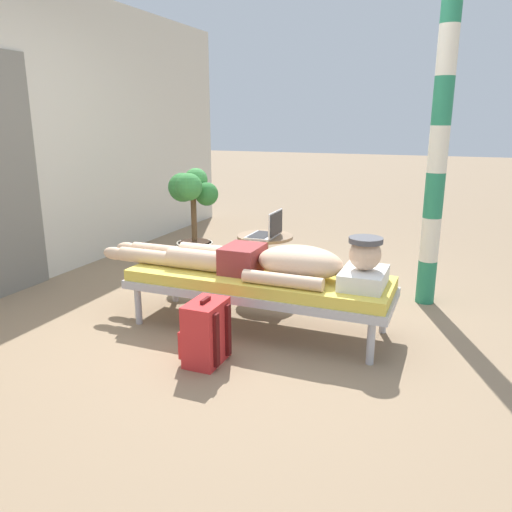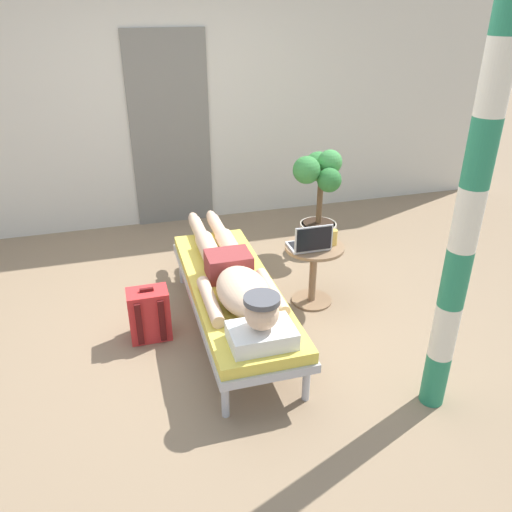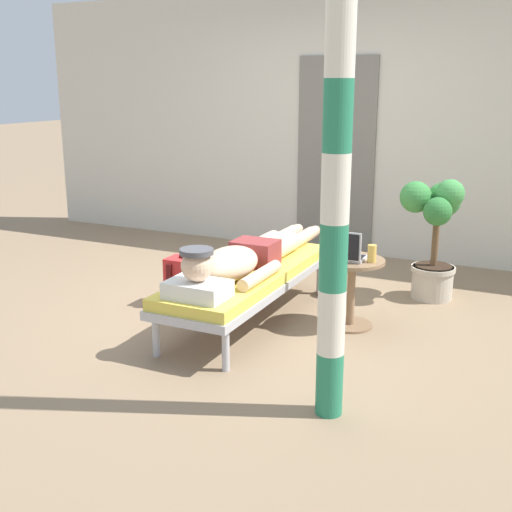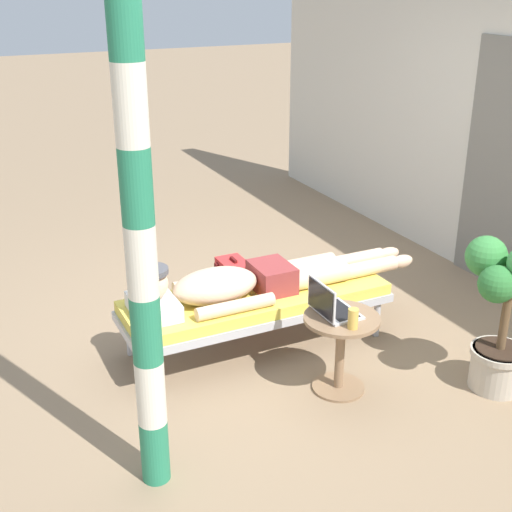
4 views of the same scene
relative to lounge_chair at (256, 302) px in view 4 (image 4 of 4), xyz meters
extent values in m
plane|color=#8C7256|center=(-0.11, 0.17, -0.35)|extent=(40.00, 40.00, 0.00)
cube|color=slate|center=(-0.10, 2.30, 0.67)|extent=(0.84, 0.03, 2.04)
cylinder|color=#B7B7BC|center=(-0.26, 0.86, -0.21)|extent=(0.05, 0.05, 0.28)
cylinder|color=#B7B7BC|center=(0.26, 0.86, -0.21)|extent=(0.05, 0.05, 0.28)
cylinder|color=#B7B7BC|center=(-0.26, -0.86, -0.21)|extent=(0.05, 0.05, 0.28)
cylinder|color=#B7B7BC|center=(0.26, -0.86, -0.21)|extent=(0.05, 0.05, 0.28)
cube|color=#B7B7BC|center=(0.00, 0.00, -0.04)|extent=(0.63, 1.92, 0.06)
cube|color=#E5CC4C|center=(0.00, 0.00, 0.03)|extent=(0.60, 1.88, 0.08)
cube|color=white|center=(0.00, -0.75, 0.13)|extent=(0.40, 0.28, 0.11)
sphere|color=beige|center=(0.00, -0.75, 0.29)|extent=(0.21, 0.21, 0.21)
cylinder|color=#4C4C51|center=(0.00, -0.75, 0.38)|extent=(0.22, 0.22, 0.03)
ellipsoid|color=beige|center=(0.00, -0.31, 0.19)|extent=(0.35, 0.60, 0.23)
cylinder|color=beige|center=(-0.22, -0.26, 0.12)|extent=(0.09, 0.55, 0.09)
cylinder|color=beige|center=(0.22, -0.26, 0.12)|extent=(0.09, 0.55, 0.09)
cube|color=maroon|center=(0.00, 0.12, 0.17)|extent=(0.33, 0.26, 0.19)
cylinder|color=beige|center=(-0.08, 0.46, 0.15)|extent=(0.15, 0.42, 0.15)
cylinder|color=beige|center=(-0.08, 0.89, 0.13)|extent=(0.11, 0.44, 0.11)
ellipsoid|color=beige|center=(-0.08, 1.18, 0.12)|extent=(0.09, 0.20, 0.10)
cylinder|color=beige|center=(0.09, 0.46, 0.15)|extent=(0.15, 0.42, 0.15)
cylinder|color=beige|center=(0.09, 0.89, 0.13)|extent=(0.11, 0.44, 0.11)
ellipsoid|color=beige|center=(0.09, 1.18, 0.12)|extent=(0.09, 0.20, 0.10)
cylinder|color=#8C6B4C|center=(0.74, 0.23, -0.34)|extent=(0.34, 0.34, 0.02)
cylinder|color=#8C6B4C|center=(0.74, 0.23, -0.09)|extent=(0.06, 0.06, 0.48)
cylinder|color=#8C6B4C|center=(0.74, 0.23, 0.17)|extent=(0.48, 0.48, 0.02)
cube|color=silver|center=(0.68, 0.23, 0.19)|extent=(0.31, 0.22, 0.02)
cube|color=black|center=(0.68, 0.24, 0.20)|extent=(0.27, 0.15, 0.00)
cube|color=silver|center=(0.68, 0.12, 0.30)|extent=(0.31, 0.01, 0.21)
cube|color=black|center=(0.68, 0.11, 0.30)|extent=(0.29, 0.00, 0.19)
cylinder|color=gold|center=(0.89, 0.21, 0.24)|extent=(0.06, 0.06, 0.13)
cube|color=red|center=(-0.62, 0.10, -0.15)|extent=(0.30, 0.20, 0.40)
cube|color=red|center=(-0.62, 0.22, -0.22)|extent=(0.22, 0.04, 0.18)
cube|color=#531212|center=(-0.70, -0.01, -0.15)|extent=(0.04, 0.02, 0.34)
cube|color=#531212|center=(-0.54, -0.01, -0.15)|extent=(0.04, 0.02, 0.34)
cube|color=#531212|center=(-0.62, 0.10, 0.07)|extent=(0.10, 0.02, 0.02)
cylinder|color=#BFB29E|center=(1.16, 1.16, -0.21)|extent=(0.34, 0.34, 0.28)
cylinder|color=#BFB29E|center=(1.16, 1.16, -0.09)|extent=(0.37, 0.37, 0.04)
cylinder|color=#332319|center=(1.16, 1.16, -0.06)|extent=(0.31, 0.31, 0.01)
cylinder|color=brown|center=(1.16, 1.16, 0.16)|extent=(0.06, 0.06, 0.44)
sphere|color=#38843D|center=(0.99, 1.11, 0.52)|extent=(0.26, 0.26, 0.26)
sphere|color=#2D7233|center=(1.19, 1.03, 0.43)|extent=(0.23, 0.23, 0.23)
cylinder|color=#267F59|center=(1.03, -1.09, -0.17)|extent=(0.15, 0.15, 0.36)
cylinder|color=silver|center=(1.03, -1.09, 0.19)|extent=(0.15, 0.15, 0.36)
cylinder|color=#267F59|center=(1.03, -1.09, 0.55)|extent=(0.15, 0.15, 0.36)
cylinder|color=silver|center=(1.03, -1.09, 0.91)|extent=(0.15, 0.15, 0.36)
cylinder|color=#267F59|center=(1.03, -1.09, 1.27)|extent=(0.15, 0.15, 0.36)
cylinder|color=silver|center=(1.03, -1.09, 1.63)|extent=(0.15, 0.15, 0.36)
cylinder|color=#267F59|center=(1.03, -1.09, 1.99)|extent=(0.15, 0.15, 0.36)
camera|label=1|loc=(-3.19, -1.28, 1.13)|focal=35.28mm
camera|label=2|loc=(-0.74, -3.19, 1.98)|focal=35.90mm
camera|label=3|loc=(2.07, -4.20, 1.44)|focal=45.43mm
camera|label=4|loc=(3.88, -1.87, 2.15)|focal=47.70mm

